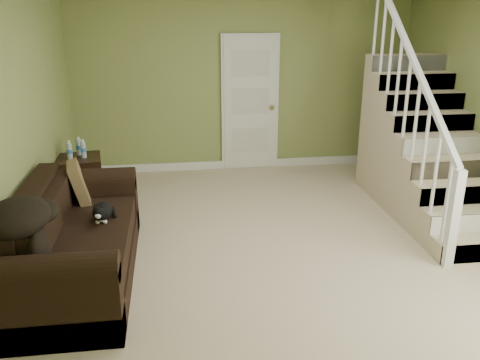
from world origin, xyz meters
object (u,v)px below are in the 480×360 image
object	(u,v)px
side_table	(81,181)
banana	(76,261)
cat	(102,212)
sofa	(73,246)

from	to	relation	value
side_table	banana	world-z (taller)	side_table
banana	side_table	bearing A→B (deg)	64.13
cat	banana	world-z (taller)	cat
sofa	side_table	xyz separation A→B (m)	(-0.22, 1.86, -0.01)
sofa	side_table	bearing A→B (deg)	96.74
side_table	banana	xyz separation A→B (m)	(0.37, -2.49, 0.18)
side_table	cat	world-z (taller)	side_table
sofa	cat	xyz separation A→B (m)	(0.26, 0.23, 0.23)
side_table	banana	distance (m)	2.52
side_table	cat	size ratio (longest dim) A/B	1.82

